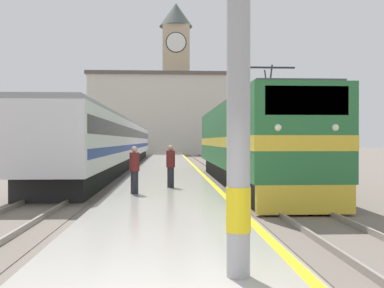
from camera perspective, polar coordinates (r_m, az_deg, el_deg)
ground_plane at (r=33.89m, az=-3.12°, el=-3.15°), size 200.00×200.00×0.00m
platform at (r=28.89m, az=-3.13°, el=-3.48°), size 4.11×140.00×0.30m
rail_track_near at (r=29.15m, az=4.45°, el=-3.68°), size 2.83×140.00×0.16m
rail_track_far at (r=29.19m, az=-11.07°, el=-3.68°), size 2.84×140.00×0.16m
locomotive_train at (r=21.88m, az=6.93°, el=0.16°), size 2.92×19.12×4.92m
passenger_train at (r=36.53m, az=-9.44°, el=0.20°), size 2.92×44.10×3.64m
person_on_platform at (r=17.48m, az=-2.73°, el=-2.71°), size 0.34×0.34×1.65m
second_waiting_passenger at (r=15.47m, az=-7.32°, el=-3.17°), size 0.34×0.34×1.62m
clock_tower at (r=80.36m, az=-2.06°, el=9.04°), size 5.82×5.82×26.45m
station_building at (r=70.18m, az=-3.51°, el=3.72°), size 22.92×10.13×12.27m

